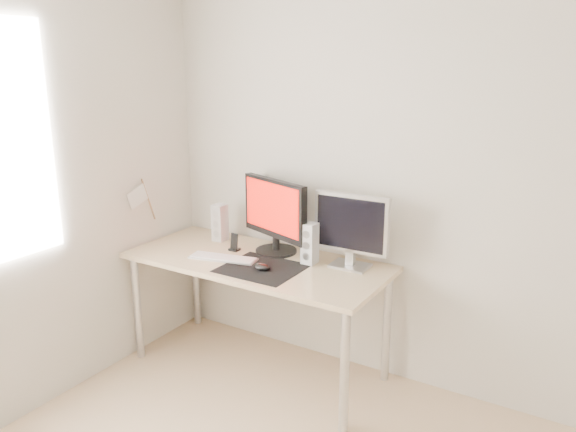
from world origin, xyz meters
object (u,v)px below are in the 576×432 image
at_px(desk, 257,272).
at_px(speaker_right, 310,244).
at_px(main_monitor, 275,213).
at_px(mouse, 262,267).
at_px(keyboard, 223,258).
at_px(phone_dock, 234,245).
at_px(speaker_left, 220,223).
at_px(second_monitor, 351,227).

relative_size(desk, speaker_right, 6.50).
bearing_deg(main_monitor, desk, -98.50).
distance_m(mouse, speaker_right, 0.32).
distance_m(main_monitor, keyboard, 0.42).
bearing_deg(main_monitor, phone_dock, -157.09).
distance_m(speaker_right, keyboard, 0.54).
height_order(mouse, main_monitor, main_monitor).
bearing_deg(speaker_left, mouse, -30.33).
distance_m(desk, speaker_left, 0.50).
height_order(second_monitor, speaker_left, second_monitor).
distance_m(mouse, keyboard, 0.31).
bearing_deg(speaker_left, desk, -23.80).
bearing_deg(main_monitor, keyboard, -126.74).
bearing_deg(phone_dock, second_monitor, 8.52).
bearing_deg(keyboard, second_monitor, 21.46).
bearing_deg(second_monitor, mouse, -141.95).
distance_m(speaker_left, speaker_right, 0.73).
xyz_separation_m(main_monitor, speaker_left, (-0.44, 0.02, -0.13)).
bearing_deg(keyboard, speaker_right, 23.60).
xyz_separation_m(second_monitor, keyboard, (-0.71, -0.28, -0.23)).
bearing_deg(phone_dock, speaker_right, 4.71).
xyz_separation_m(mouse, speaker_right, (0.17, 0.25, 0.10)).
relative_size(keyboard, phone_dock, 3.89).
relative_size(main_monitor, second_monitor, 1.19).
bearing_deg(mouse, phone_dock, 149.45).
relative_size(desk, speaker_left, 6.50).
distance_m(keyboard, phone_dock, 0.17).
distance_m(desk, speaker_right, 0.38).
relative_size(second_monitor, keyboard, 1.03).
distance_m(main_monitor, speaker_right, 0.32).
xyz_separation_m(second_monitor, speaker_right, (-0.23, -0.07, -0.12)).
relative_size(speaker_left, phone_dock, 2.20).
distance_m(mouse, speaker_left, 0.65).
relative_size(main_monitor, speaker_right, 2.17).
xyz_separation_m(speaker_right, phone_dock, (-0.52, -0.04, -0.09)).
relative_size(speaker_right, phone_dock, 2.20).
xyz_separation_m(main_monitor, speaker_right, (0.28, -0.06, -0.13)).
height_order(speaker_left, speaker_right, same).
relative_size(desk, second_monitor, 3.55).
height_order(desk, phone_dock, phone_dock).
height_order(second_monitor, speaker_right, second_monitor).
relative_size(second_monitor, phone_dock, 4.02).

